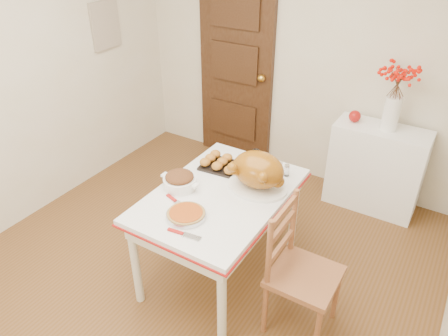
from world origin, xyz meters
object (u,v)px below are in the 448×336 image
Objects in this scene: pumpkin_pie at (186,214)px; kitchen_table at (221,234)px; chair_oak at (305,274)px; sideboard at (375,168)px; turkey_platter at (258,171)px.

kitchen_table is at bearing 82.94° from pumpkin_pie.
chair_oak is at bearing 15.18° from pumpkin_pie.
sideboard is at bearing 63.77° from kitchen_table.
sideboard is 1.69m from kitchen_table.
sideboard is at bearing 49.93° from turkey_platter.
chair_oak is at bearing -49.30° from turkey_platter.
kitchen_table is 2.87× the size of turkey_platter.
kitchen_table is 1.33× the size of chair_oak.
pumpkin_pie is at bearing -112.96° from sideboard.
turkey_platter reaches higher than sideboard.
sideboard is at bearing 67.04° from pumpkin_pie.
turkey_platter is 1.71× the size of pumpkin_pie.
sideboard reaches higher than kitchen_table.
sideboard is 1.52m from turkey_platter.
pumpkin_pie is at bearing -131.02° from turkey_platter.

